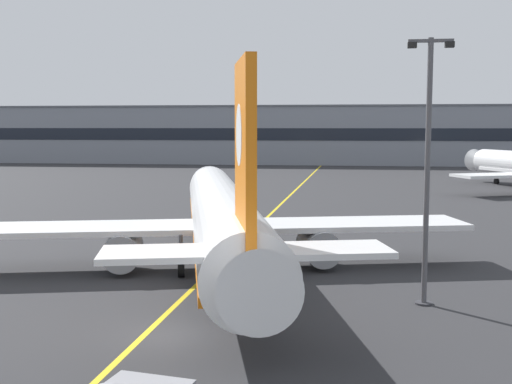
# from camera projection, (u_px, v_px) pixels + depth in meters

# --- Properties ---
(ground_plane) EXTENTS (400.00, 400.00, 0.00)m
(ground_plane) POSITION_uv_depth(u_px,v_px,m) (169.00, 335.00, 27.85)
(ground_plane) COLOR #2D2D30
(taxiway_centreline) EXTENTS (6.80, 179.89, 0.01)m
(taxiway_centreline) POSITION_uv_depth(u_px,v_px,m) (257.00, 227.00, 57.44)
(taxiway_centreline) COLOR yellow
(taxiway_centreline) RESTS_ON ground
(airliner_foreground) EXTENTS (32.22, 40.98, 11.65)m
(airliner_foreground) POSITION_uv_depth(u_px,v_px,m) (222.00, 217.00, 40.37)
(airliner_foreground) COLOR white
(airliner_foreground) RESTS_ON ground
(apron_lamp_post) EXTENTS (2.24, 0.90, 13.45)m
(apron_lamp_post) POSITION_uv_depth(u_px,v_px,m) (427.00, 168.00, 32.00)
(apron_lamp_post) COLOR #515156
(apron_lamp_post) RESTS_ON ground
(safety_cone_by_nose_gear) EXTENTS (0.44, 0.44, 0.55)m
(safety_cone_by_nose_gear) POSITION_uv_depth(u_px,v_px,m) (260.00, 225.00, 57.27)
(safety_cone_by_nose_gear) COLOR orange
(safety_cone_by_nose_gear) RESTS_ON ground
(terminal_building) EXTENTS (161.11, 12.40, 13.91)m
(terminal_building) POSITION_uv_depth(u_px,v_px,m) (276.00, 135.00, 152.86)
(terminal_building) COLOR gray
(terminal_building) RESTS_ON ground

